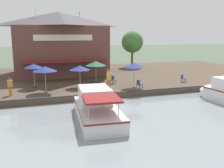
{
  "coord_description": "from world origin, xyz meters",
  "views": [
    {
      "loc": [
        21.38,
        -5.47,
        6.01
      ],
      "look_at": [
        -1.0,
        1.91,
        1.3
      ],
      "focal_mm": 40.0,
      "sensor_mm": 36.0,
      "label": 1
    }
  ],
  "objects_px": {
    "patio_umbrella_back_row": "(34,66)",
    "cafe_chair_under_first_umbrella": "(183,78)",
    "waterfront_restaurant": "(59,43)",
    "cafe_chair_facing_river": "(113,79)",
    "patio_umbrella_mid_patio_right": "(45,69)",
    "cafe_chair_far_corner_seat": "(139,84)",
    "patio_umbrella_by_entrance": "(80,68)",
    "patio_umbrella_mid_patio_left": "(96,64)",
    "patio_umbrella_far_corner": "(134,65)",
    "person_near_entrance": "(10,85)",
    "tree_behind_restaurant": "(132,43)",
    "motorboat_distant_upstream": "(96,106)",
    "person_mid_patio": "(109,77)",
    "person_at_quay_edge": "(108,75)"
  },
  "relations": [
    {
      "from": "cafe_chair_far_corner_seat",
      "to": "patio_umbrella_back_row",
      "type": "bearing_deg",
      "value": -110.85
    },
    {
      "from": "patio_umbrella_mid_patio_right",
      "to": "cafe_chair_under_first_umbrella",
      "type": "bearing_deg",
      "value": 91.08
    },
    {
      "from": "person_mid_patio",
      "to": "patio_umbrella_far_corner",
      "type": "bearing_deg",
      "value": 76.15
    },
    {
      "from": "waterfront_restaurant",
      "to": "cafe_chair_under_first_umbrella",
      "type": "bearing_deg",
      "value": 48.45
    },
    {
      "from": "patio_umbrella_back_row",
      "to": "tree_behind_restaurant",
      "type": "height_order",
      "value": "tree_behind_restaurant"
    },
    {
      "from": "patio_umbrella_mid_patio_left",
      "to": "waterfront_restaurant",
      "type": "bearing_deg",
      "value": -160.31
    },
    {
      "from": "patio_umbrella_mid_patio_right",
      "to": "cafe_chair_far_corner_seat",
      "type": "bearing_deg",
      "value": 82.13
    },
    {
      "from": "cafe_chair_under_first_umbrella",
      "to": "patio_umbrella_back_row",
      "type": "bearing_deg",
      "value": -98.0
    },
    {
      "from": "waterfront_restaurant",
      "to": "person_near_entrance",
      "type": "distance_m",
      "value": 13.49
    },
    {
      "from": "tree_behind_restaurant",
      "to": "patio_umbrella_far_corner",
      "type": "bearing_deg",
      "value": -21.91
    },
    {
      "from": "waterfront_restaurant",
      "to": "cafe_chair_far_corner_seat",
      "type": "height_order",
      "value": "waterfront_restaurant"
    },
    {
      "from": "person_near_entrance",
      "to": "patio_umbrella_by_entrance",
      "type": "bearing_deg",
      "value": 103.24
    },
    {
      "from": "patio_umbrella_mid_patio_left",
      "to": "person_near_entrance",
      "type": "xyz_separation_m",
      "value": [
        3.33,
        -8.82,
        -1.2
      ]
    },
    {
      "from": "patio_umbrella_mid_patio_right",
      "to": "patio_umbrella_far_corner",
      "type": "xyz_separation_m",
      "value": [
        0.6,
        8.79,
        0.09
      ]
    },
    {
      "from": "cafe_chair_far_corner_seat",
      "to": "patio_umbrella_by_entrance",
      "type": "bearing_deg",
      "value": -114.61
    },
    {
      "from": "waterfront_restaurant",
      "to": "cafe_chair_facing_river",
      "type": "bearing_deg",
      "value": 26.33
    },
    {
      "from": "cafe_chair_facing_river",
      "to": "cafe_chair_under_first_umbrella",
      "type": "relative_size",
      "value": 1.0
    },
    {
      "from": "patio_umbrella_mid_patio_right",
      "to": "cafe_chair_facing_river",
      "type": "height_order",
      "value": "patio_umbrella_mid_patio_right"
    },
    {
      "from": "patio_umbrella_mid_patio_right",
      "to": "cafe_chair_facing_river",
      "type": "bearing_deg",
      "value": 105.21
    },
    {
      "from": "patio_umbrella_by_entrance",
      "to": "cafe_chair_far_corner_seat",
      "type": "bearing_deg",
      "value": 65.39
    },
    {
      "from": "waterfront_restaurant",
      "to": "patio_umbrella_mid_patio_left",
      "type": "relative_size",
      "value": 4.92
    },
    {
      "from": "patio_umbrella_back_row",
      "to": "person_near_entrance",
      "type": "xyz_separation_m",
      "value": [
        2.85,
        -2.14,
        -1.24
      ]
    },
    {
      "from": "cafe_chair_under_first_umbrella",
      "to": "person_near_entrance",
      "type": "xyz_separation_m",
      "value": [
        0.57,
        -18.4,
        0.52
      ]
    },
    {
      "from": "person_mid_patio",
      "to": "motorboat_distant_upstream",
      "type": "height_order",
      "value": "person_mid_patio"
    },
    {
      "from": "waterfront_restaurant",
      "to": "patio_umbrella_by_entrance",
      "type": "relative_size",
      "value": 5.35
    },
    {
      "from": "cafe_chair_under_first_umbrella",
      "to": "person_near_entrance",
      "type": "distance_m",
      "value": 18.41
    },
    {
      "from": "waterfront_restaurant",
      "to": "patio_umbrella_back_row",
      "type": "xyz_separation_m",
      "value": [
        8.86,
        -3.68,
        -2.05
      ]
    },
    {
      "from": "patio_umbrella_mid_patio_right",
      "to": "person_near_entrance",
      "type": "height_order",
      "value": "patio_umbrella_mid_patio_right"
    },
    {
      "from": "patio_umbrella_mid_patio_left",
      "to": "patio_umbrella_by_entrance",
      "type": "relative_size",
      "value": 1.09
    },
    {
      "from": "waterfront_restaurant",
      "to": "cafe_chair_facing_river",
      "type": "height_order",
      "value": "waterfront_restaurant"
    },
    {
      "from": "cafe_chair_facing_river",
      "to": "tree_behind_restaurant",
      "type": "distance_m",
      "value": 15.41
    },
    {
      "from": "patio_umbrella_back_row",
      "to": "person_at_quay_edge",
      "type": "height_order",
      "value": "patio_umbrella_back_row"
    },
    {
      "from": "patio_umbrella_mid_patio_right",
      "to": "cafe_chair_far_corner_seat",
      "type": "xyz_separation_m",
      "value": [
        1.26,
        9.09,
        -1.75
      ]
    },
    {
      "from": "patio_umbrella_mid_patio_left",
      "to": "person_mid_patio",
      "type": "height_order",
      "value": "patio_umbrella_mid_patio_left"
    },
    {
      "from": "patio_umbrella_mid_patio_left",
      "to": "patio_umbrella_back_row",
      "type": "relative_size",
      "value": 1.0
    },
    {
      "from": "person_near_entrance",
      "to": "motorboat_distant_upstream",
      "type": "distance_m",
      "value": 9.07
    },
    {
      "from": "patio_umbrella_mid_patio_left",
      "to": "cafe_chair_far_corner_seat",
      "type": "xyz_separation_m",
      "value": [
        4.31,
        3.38,
        -1.72
      ]
    },
    {
      "from": "motorboat_distant_upstream",
      "to": "cafe_chair_under_first_umbrella",
      "type": "bearing_deg",
      "value": 120.41
    },
    {
      "from": "patio_umbrella_by_entrance",
      "to": "tree_behind_restaurant",
      "type": "xyz_separation_m",
      "value": [
        -13.62,
        11.49,
        2.02
      ]
    },
    {
      "from": "cafe_chair_far_corner_seat",
      "to": "motorboat_distant_upstream",
      "type": "distance_m",
      "value": 8.24
    },
    {
      "from": "cafe_chair_facing_river",
      "to": "person_near_entrance",
      "type": "relative_size",
      "value": 0.53
    },
    {
      "from": "patio_umbrella_far_corner",
      "to": "cafe_chair_far_corner_seat",
      "type": "xyz_separation_m",
      "value": [
        0.65,
        0.3,
        -1.84
      ]
    },
    {
      "from": "cafe_chair_under_first_umbrella",
      "to": "patio_umbrella_far_corner",
      "type": "bearing_deg",
      "value": -82.19
    },
    {
      "from": "tree_behind_restaurant",
      "to": "patio_umbrella_mid_patio_right",
      "type": "bearing_deg",
      "value": -45.24
    },
    {
      "from": "cafe_chair_under_first_umbrella",
      "to": "motorboat_distant_upstream",
      "type": "height_order",
      "value": "motorboat_distant_upstream"
    },
    {
      "from": "patio_umbrella_back_row",
      "to": "cafe_chair_under_first_umbrella",
      "type": "relative_size",
      "value": 2.92
    },
    {
      "from": "cafe_chair_facing_river",
      "to": "person_mid_patio",
      "type": "relative_size",
      "value": 0.48
    },
    {
      "from": "patio_umbrella_mid_patio_left",
      "to": "patio_umbrella_far_corner",
      "type": "bearing_deg",
      "value": 40.14
    },
    {
      "from": "cafe_chair_under_first_umbrella",
      "to": "waterfront_restaurant",
      "type": "bearing_deg",
      "value": -131.55
    },
    {
      "from": "cafe_chair_under_first_umbrella",
      "to": "person_mid_patio",
      "type": "relative_size",
      "value": 0.48
    }
  ]
}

